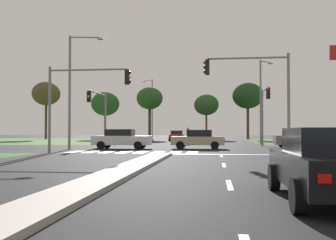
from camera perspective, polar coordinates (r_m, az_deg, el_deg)
The scene contains 35 objects.
ground_plane at distance 31.21m, azimuth 1.07°, elevation -4.24°, with size 200.00×200.00×0.00m, color black.
grass_verge_far_left at distance 62.47m, azimuth -20.49°, elevation -2.81°, with size 35.00×35.00×0.01m, color #476B38.
median_island_near at distance 12.49m, azimuth -7.75°, elevation -7.86°, with size 1.20×22.00×0.14m, color #ADA89E.
median_island_far at distance 56.12m, azimuth 3.62°, elevation -2.99°, with size 1.20×36.00×0.14m, color gray.
lane_dash_second at distance 10.61m, azimuth 8.94°, elevation -9.32°, with size 0.14×2.00×0.01m, color silver.
lane_dash_third at distance 16.57m, azimuth 8.16°, elevation -6.53°, with size 0.14×2.00×0.01m, color silver.
lane_dash_fourth at distance 22.56m, azimuth 7.80°, elevation -5.22°, with size 0.14×2.00×0.01m, color silver.
edge_line_right at distance 13.62m, azimuth 22.89°, elevation -7.50°, with size 0.14×24.00×0.01m, color silver.
stop_bar_near at distance 24.07m, azimuth 8.45°, elevation -4.99°, with size 6.40×0.50×0.01m, color silver.
crosswalk_bar_near at distance 27.55m, azimuth -13.46°, elevation -4.53°, with size 0.70×2.80×0.01m, color silver.
crosswalk_bar_second at distance 27.18m, azimuth -11.17°, elevation -4.59°, with size 0.70×2.80×0.01m, color silver.
crosswalk_bar_third at distance 26.85m, azimuth -8.83°, elevation -4.63°, with size 0.70×2.80×0.01m, color silver.
crosswalk_bar_fourth at distance 26.56m, azimuth -6.43°, elevation -4.68°, with size 0.70×2.80×0.01m, color silver.
crosswalk_bar_fifth at distance 26.32m, azimuth -3.99°, elevation -4.71°, with size 0.70×2.80×0.01m, color silver.
crosswalk_bar_sixth at distance 26.13m, azimuth -1.50°, elevation -4.74°, with size 0.70×2.80×0.01m, color silver.
crosswalk_bar_seventh at distance 25.99m, azimuth 1.02°, elevation -4.75°, with size 0.70×2.80×0.01m, color silver.
crosswalk_bar_eighth at distance 25.90m, azimuth 3.56°, elevation -4.76°, with size 0.70×2.80×0.01m, color silver.
car_grey_near at distance 33.48m, azimuth 19.07°, elevation -2.59°, with size 4.51×1.95×1.58m.
car_black_second at distance 8.65m, azimuth 22.68°, elevation -5.90°, with size 2.08×4.35×1.50m.
car_white_third at distance 31.46m, azimuth -6.78°, elevation -2.74°, with size 4.63×1.98×1.57m.
car_beige_fourth at distance 31.24m, azimuth 4.43°, elevation -2.81°, with size 4.22×2.00×1.51m.
car_red_fifth at distance 55.39m, azimuth 1.31°, elevation -2.30°, with size 2.03×4.17×1.48m.
traffic_signal_near_left at distance 26.04m, azimuth -12.77°, elevation 3.96°, with size 5.52×0.32×5.65m.
traffic_signal_far_left at distance 37.16m, azimuth -9.98°, elevation 1.80°, with size 0.32×5.50×5.16m.
traffic_signal_near_right at distance 24.73m, azimuth 12.97°, elevation 5.02°, with size 5.27×0.32×6.19m.
traffic_signal_far_right at distance 36.34m, azimuth 13.88°, elevation 2.02°, with size 0.32×4.46×5.37m.
street_lamp_second at distance 31.39m, azimuth -13.69°, elevation 4.97°, with size 2.70×0.65×8.85m.
street_lamp_third at distance 43.44m, azimuth 13.50°, elevation 3.23°, with size 1.63×1.41×9.09m.
street_lamp_fourth at distance 70.86m, azimuth -2.42°, elevation 2.07°, with size 2.15×1.63×10.77m.
pedestrian_at_median at distance 43.35m, azimuth 2.93°, elevation -1.95°, with size 0.34×0.34×1.70m.
treeline_near at distance 71.65m, azimuth -17.34°, elevation 3.66°, with size 4.85×4.85×10.04m.
treeline_second at distance 70.77m, azimuth -9.12°, elevation 2.33°, with size 5.02×5.02×8.43m.
treeline_third at distance 65.92m, azimuth -2.69°, elevation 3.13°, with size 4.42×4.42×8.82m.
treeline_fourth at distance 66.18m, azimuth 5.61°, elevation 2.21°, with size 4.16×4.16×7.62m.
treeline_fifth at distance 67.80m, azimuth 11.55°, elevation 3.47°, with size 5.19×5.19×9.64m.
Camera 1 is at (3.11, -1.02, 1.43)m, focal length 41.82 mm.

